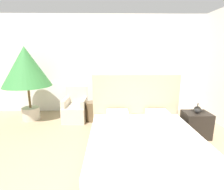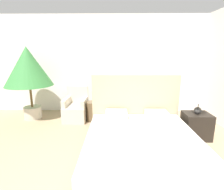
{
  "view_description": "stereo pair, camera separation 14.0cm",
  "coord_description": "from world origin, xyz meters",
  "px_view_note": "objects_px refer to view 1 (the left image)",
  "views": [
    {
      "loc": [
        0.03,
        -1.33,
        1.78
      ],
      "look_at": [
        0.11,
        2.82,
        0.79
      ],
      "focal_mm": 28.0,
      "sensor_mm": 36.0,
      "label": 1
    },
    {
      "loc": [
        0.17,
        -1.33,
        1.78
      ],
      "look_at": [
        0.11,
        2.82,
        0.79
      ],
      "focal_mm": 28.0,
      "sensor_mm": 36.0,
      "label": 2
    }
  ],
  "objects_px": {
    "potted_palm": "(26,69)",
    "table_lamp": "(199,98)",
    "bed": "(144,143)",
    "side_table": "(92,111)",
    "armchair_near_window_right": "(110,110)",
    "nightstand": "(196,125)",
    "armchair_near_window_left": "(75,110)"
  },
  "relations": [
    {
      "from": "potted_palm",
      "to": "table_lamp",
      "type": "xyz_separation_m",
      "value": [
        4.04,
        -1.14,
        -0.52
      ]
    },
    {
      "from": "armchair_near_window_right",
      "to": "table_lamp",
      "type": "xyz_separation_m",
      "value": [
        1.85,
        -1.06,
        0.6
      ]
    },
    {
      "from": "bed",
      "to": "side_table",
      "type": "xyz_separation_m",
      "value": [
        -1.05,
        1.75,
        -0.01
      ]
    },
    {
      "from": "potted_palm",
      "to": "side_table",
      "type": "relative_size",
      "value": 3.8
    },
    {
      "from": "armchair_near_window_left",
      "to": "table_lamp",
      "type": "relative_size",
      "value": 1.88
    },
    {
      "from": "potted_palm",
      "to": "table_lamp",
      "type": "relative_size",
      "value": 4.16
    },
    {
      "from": "potted_palm",
      "to": "table_lamp",
      "type": "height_order",
      "value": "potted_palm"
    },
    {
      "from": "armchair_near_window_right",
      "to": "table_lamp",
      "type": "distance_m",
      "value": 2.21
    },
    {
      "from": "bed",
      "to": "potted_palm",
      "type": "xyz_separation_m",
      "value": [
        -2.76,
        1.88,
        1.13
      ]
    },
    {
      "from": "armchair_near_window_left",
      "to": "armchair_near_window_right",
      "type": "xyz_separation_m",
      "value": [
        0.94,
        0.0,
        0.0
      ]
    },
    {
      "from": "armchair_near_window_right",
      "to": "side_table",
      "type": "distance_m",
      "value": 0.47
    },
    {
      "from": "potted_palm",
      "to": "armchair_near_window_right",
      "type": "bearing_deg",
      "value": -2.17
    },
    {
      "from": "armchair_near_window_right",
      "to": "potted_palm",
      "type": "bearing_deg",
      "value": 177.79
    },
    {
      "from": "bed",
      "to": "nightstand",
      "type": "bearing_deg",
      "value": 30.55
    },
    {
      "from": "nightstand",
      "to": "table_lamp",
      "type": "relative_size",
      "value": 1.16
    },
    {
      "from": "bed",
      "to": "armchair_near_window_left",
      "type": "distance_m",
      "value": 2.35
    },
    {
      "from": "table_lamp",
      "to": "armchair_near_window_left",
      "type": "bearing_deg",
      "value": 159.24
    },
    {
      "from": "bed",
      "to": "table_lamp",
      "type": "distance_m",
      "value": 1.59
    },
    {
      "from": "armchair_near_window_right",
      "to": "nightstand",
      "type": "relative_size",
      "value": 1.62
    },
    {
      "from": "nightstand",
      "to": "side_table",
      "type": "relative_size",
      "value": 1.06
    },
    {
      "from": "armchair_near_window_left",
      "to": "nightstand",
      "type": "height_order",
      "value": "armchair_near_window_left"
    },
    {
      "from": "side_table",
      "to": "potted_palm",
      "type": "bearing_deg",
      "value": 175.64
    },
    {
      "from": "nightstand",
      "to": "table_lamp",
      "type": "bearing_deg",
      "value": -126.29
    },
    {
      "from": "nightstand",
      "to": "side_table",
      "type": "xyz_separation_m",
      "value": [
        -2.34,
        0.99,
        -0.02
      ]
    },
    {
      "from": "potted_palm",
      "to": "table_lamp",
      "type": "distance_m",
      "value": 4.23
    },
    {
      "from": "armchair_near_window_right",
      "to": "nightstand",
      "type": "xyz_separation_m",
      "value": [
        1.87,
        -1.03,
        -0.0
      ]
    },
    {
      "from": "bed",
      "to": "potted_palm",
      "type": "height_order",
      "value": "potted_palm"
    },
    {
      "from": "table_lamp",
      "to": "side_table",
      "type": "height_order",
      "value": "table_lamp"
    },
    {
      "from": "nightstand",
      "to": "bed",
      "type": "bearing_deg",
      "value": -149.45
    },
    {
      "from": "armchair_near_window_right",
      "to": "nightstand",
      "type": "bearing_deg",
      "value": -28.96
    },
    {
      "from": "potted_palm",
      "to": "nightstand",
      "type": "relative_size",
      "value": 3.58
    },
    {
      "from": "armchair_near_window_left",
      "to": "side_table",
      "type": "bearing_deg",
      "value": -4.01
    }
  ]
}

